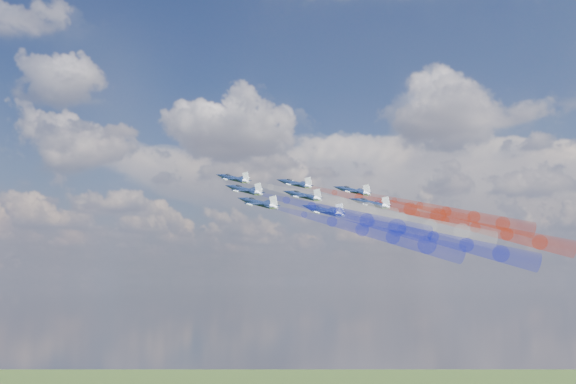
% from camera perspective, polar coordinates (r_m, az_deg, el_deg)
% --- Properties ---
extents(jet_lead, '(14.18, 11.79, 7.91)m').
position_cam_1_polar(jet_lead, '(189.72, -4.45, 1.10)').
color(jet_lead, black).
extents(trail_lead, '(43.59, 10.86, 15.87)m').
position_cam_1_polar(trail_lead, '(173.80, 2.37, -0.49)').
color(trail_lead, white).
extents(jet_inner_left, '(14.18, 11.79, 7.91)m').
position_cam_1_polar(jet_inner_left, '(171.29, -3.54, 0.16)').
color(jet_inner_left, black).
extents(trail_inner_left, '(43.59, 10.86, 15.87)m').
position_cam_1_polar(trail_inner_left, '(155.97, 4.17, -1.71)').
color(trail_inner_left, '#1A24E3').
extents(jet_inner_right, '(14.18, 11.79, 7.91)m').
position_cam_1_polar(jet_inner_right, '(189.43, 0.61, 0.68)').
color(jet_inner_right, black).
extents(trail_inner_right, '(43.59, 10.86, 15.87)m').
position_cam_1_polar(trail_inner_right, '(175.60, 7.83, -0.93)').
color(trail_inner_right, red).
extents(jet_outer_left, '(14.18, 11.79, 7.91)m').
position_cam_1_polar(jet_outer_left, '(159.49, -2.39, -0.92)').
color(jet_outer_left, black).
extents(trail_outer_left, '(43.59, 10.86, 15.87)m').
position_cam_1_polar(trail_outer_left, '(144.87, 6.05, -3.03)').
color(trail_outer_left, '#1A24E3').
extents(jet_center_third, '(14.18, 11.79, 7.91)m').
position_cam_1_polar(jet_center_third, '(173.99, 1.26, -0.31)').
color(jet_center_third, black).
extents(trail_center_third, '(43.59, 10.86, 15.87)m').
position_cam_1_polar(trail_center_third, '(160.67, 9.22, -2.16)').
color(trail_center_third, white).
extents(jet_outer_right, '(14.18, 11.79, 7.91)m').
position_cam_1_polar(jet_outer_right, '(191.17, 5.34, 0.09)').
color(jet_outer_right, black).
extents(trail_outer_right, '(43.59, 10.86, 15.87)m').
position_cam_1_polar(trail_outer_right, '(179.39, 12.79, -1.53)').
color(trail_outer_right, red).
extents(jet_rear_left, '(14.18, 11.79, 7.91)m').
position_cam_1_polar(jet_rear_left, '(161.16, 2.98, -1.54)').
color(jet_rear_left, black).
extents(trail_rear_left, '(43.59, 10.86, 15.87)m').
position_cam_1_polar(trail_rear_left, '(148.83, 11.76, -3.63)').
color(trail_rear_left, '#1A24E3').
extents(jet_rear_right, '(14.18, 11.79, 7.91)m').
position_cam_1_polar(jet_rear_right, '(175.19, 6.78, -0.93)').
color(jet_rear_right, black).
extents(trail_rear_right, '(43.59, 10.86, 15.87)m').
position_cam_1_polar(trail_rear_right, '(164.28, 15.04, -2.78)').
color(trail_rear_right, red).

